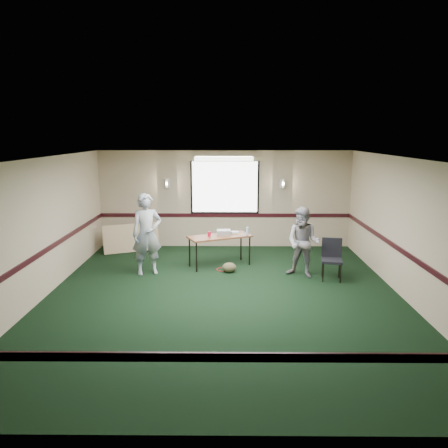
{
  "coord_description": "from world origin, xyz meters",
  "views": [
    {
      "loc": [
        0.08,
        -8.07,
        3.13
      ],
      "look_at": [
        0.0,
        1.3,
        1.2
      ],
      "focal_mm": 35.0,
      "sensor_mm": 36.0,
      "label": 1
    }
  ],
  "objects_px": {
    "folding_table": "(220,238)",
    "person_left": "(147,234)",
    "projector": "(224,232)",
    "conference_chair": "(332,256)",
    "person_right": "(303,242)"
  },
  "relations": [
    {
      "from": "person_right",
      "to": "folding_table",
      "type": "bearing_deg",
      "value": -174.57
    },
    {
      "from": "person_left",
      "to": "person_right",
      "type": "distance_m",
      "value": 3.5
    },
    {
      "from": "conference_chair",
      "to": "person_left",
      "type": "xyz_separation_m",
      "value": [
        -4.11,
        0.32,
        0.4
      ]
    },
    {
      "from": "conference_chair",
      "to": "projector",
      "type": "bearing_deg",
      "value": 165.51
    },
    {
      "from": "folding_table",
      "to": "conference_chair",
      "type": "relative_size",
      "value": 1.8
    },
    {
      "from": "folding_table",
      "to": "person_left",
      "type": "xyz_separation_m",
      "value": [
        -1.63,
        -0.61,
        0.23
      ]
    },
    {
      "from": "projector",
      "to": "person_right",
      "type": "xyz_separation_m",
      "value": [
        1.77,
        -0.94,
        -0.02
      ]
    },
    {
      "from": "folding_table",
      "to": "person_left",
      "type": "distance_m",
      "value": 1.76
    },
    {
      "from": "projector",
      "to": "person_right",
      "type": "distance_m",
      "value": 2.0
    },
    {
      "from": "person_left",
      "to": "person_right",
      "type": "bearing_deg",
      "value": -23.07
    },
    {
      "from": "projector",
      "to": "conference_chair",
      "type": "xyz_separation_m",
      "value": [
        2.38,
        -1.07,
        -0.28
      ]
    },
    {
      "from": "person_left",
      "to": "person_right",
      "type": "xyz_separation_m",
      "value": [
        3.49,
        -0.19,
        -0.14
      ]
    },
    {
      "from": "conference_chair",
      "to": "person_left",
      "type": "distance_m",
      "value": 4.14
    },
    {
      "from": "projector",
      "to": "conference_chair",
      "type": "distance_m",
      "value": 2.63
    },
    {
      "from": "projector",
      "to": "person_left",
      "type": "distance_m",
      "value": 1.89
    }
  ]
}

